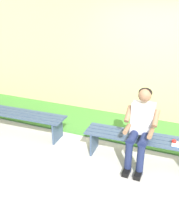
{
  "coord_description": "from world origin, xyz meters",
  "views": [
    {
      "loc": [
        -0.58,
        3.49,
        2.41
      ],
      "look_at": [
        0.83,
        0.15,
        0.79
      ],
      "focal_mm": 39.53,
      "sensor_mm": 36.0,
      "label": 1
    }
  ],
  "objects_px": {
    "bench_far": "(20,118)",
    "person_seated": "(141,126)",
    "bench_near": "(140,142)",
    "apple": "(174,141)"
  },
  "relations": [
    {
      "from": "bench_near",
      "to": "person_seated",
      "type": "distance_m",
      "value": 0.36
    },
    {
      "from": "apple",
      "to": "person_seated",
      "type": "bearing_deg",
      "value": 9.23
    },
    {
      "from": "bench_near",
      "to": "person_seated",
      "type": "relative_size",
      "value": 1.47
    },
    {
      "from": "bench_far",
      "to": "person_seated",
      "type": "relative_size",
      "value": 1.5
    },
    {
      "from": "bench_near",
      "to": "apple",
      "type": "bearing_deg",
      "value": 178.12
    },
    {
      "from": "apple",
      "to": "bench_far",
      "type": "bearing_deg",
      "value": -0.33
    },
    {
      "from": "person_seated",
      "to": "apple",
      "type": "xyz_separation_m",
      "value": [
        -0.51,
        -0.08,
        -0.21
      ]
    },
    {
      "from": "bench_far",
      "to": "apple",
      "type": "xyz_separation_m",
      "value": [
        -2.87,
        0.02,
        0.14
      ]
    },
    {
      "from": "bench_far",
      "to": "person_seated",
      "type": "bearing_deg",
      "value": 177.59
    },
    {
      "from": "person_seated",
      "to": "apple",
      "type": "bearing_deg",
      "value": -170.77
    }
  ]
}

